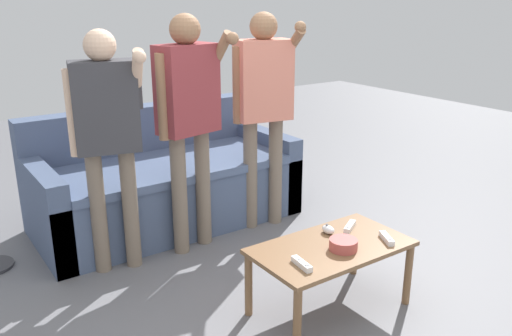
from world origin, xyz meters
TOP-DOWN VIEW (x-y plane):
  - ground_plane at (0.00, 0.00)m, footprint 12.00×12.00m
  - couch at (-0.20, 1.45)m, footprint 1.98×0.94m
  - coffee_table at (0.02, -0.25)m, footprint 0.89×0.50m
  - snack_bowl at (0.03, -0.32)m, footprint 0.15×0.15m
  - game_remote_nunchuk at (0.11, -0.12)m, footprint 0.06×0.09m
  - player_left at (-0.80, 0.91)m, footprint 0.44×0.43m
  - player_center at (-0.24, 0.90)m, footprint 0.52×0.36m
  - player_right at (0.40, 0.94)m, footprint 0.47×0.40m
  - game_remote_wand_near at (0.31, -0.38)m, footprint 0.10×0.15m
  - game_remote_wand_far at (-0.27, -0.34)m, footprint 0.05×0.16m
  - game_remote_wand_spare at (0.25, -0.15)m, footprint 0.15×0.11m

SIDE VIEW (x-z plane):
  - ground_plane at x=0.00m, z-range 0.00..0.00m
  - couch at x=-0.20m, z-range -0.13..0.75m
  - coffee_table at x=0.02m, z-range 0.15..0.55m
  - game_remote_wand_far at x=-0.27m, z-range 0.40..0.44m
  - game_remote_wand_spare at x=0.25m, z-range 0.40..0.44m
  - game_remote_wand_near at x=0.31m, z-range 0.40..0.44m
  - game_remote_nunchuk at x=0.11m, z-range 0.40..0.45m
  - snack_bowl at x=0.03m, z-range 0.40..0.46m
  - player_left at x=-0.80m, z-range 0.20..1.74m
  - player_right at x=0.40m, z-range 0.21..1.82m
  - player_center at x=-0.24m, z-range 0.21..1.83m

